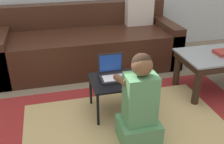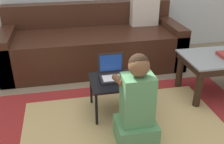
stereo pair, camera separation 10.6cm
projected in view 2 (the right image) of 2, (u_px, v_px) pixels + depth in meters
The scene contains 8 objects.
ground_plane at pixel (109, 116), 2.45m from camera, with size 16.00×16.00×0.00m, color #7F705B.
area_rug at pixel (124, 124), 2.33m from camera, with size 2.44×1.44×0.01m.
couch at pixel (94, 44), 3.37m from camera, with size 2.20×0.87×0.81m.
coffee_table at pixel (222, 63), 2.69m from camera, with size 0.81×0.53×0.43m.
laptop_desk at pixel (119, 84), 2.39m from camera, with size 0.52×0.40×0.34m.
laptop at pixel (112, 74), 2.40m from camera, with size 0.24×0.20×0.21m.
computer_mouse at pixel (133, 78), 2.36m from camera, with size 0.07×0.11×0.04m.
person_seated at pixel (137, 107), 2.00m from camera, with size 0.32×0.43×0.76m.
Camera 2 is at (-0.38, -1.98, 1.46)m, focal length 42.00 mm.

